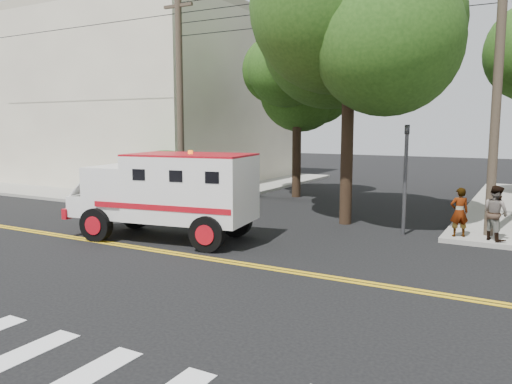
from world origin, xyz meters
The scene contains 13 objects.
ground centered at (0.00, 0.00, 0.00)m, with size 100.00×100.00×0.00m, color black.
sidewalk_nw centered at (-13.50, 13.50, 0.07)m, with size 17.00×17.00×0.15m, color gray.
building_left centered at (-15.50, 15.00, 5.15)m, with size 16.00×14.00×10.00m, color beige.
utility_pole_left centered at (-5.60, 6.00, 4.50)m, with size 0.28×0.28×9.00m, color #382D23.
utility_pole_right centered at (6.30, 6.20, 4.50)m, with size 0.28×0.28×9.00m, color #382D23.
tree_main centered at (1.94, 6.21, 7.20)m, with size 6.08×5.70×9.85m.
tree_left centered at (-2.68, 11.79, 5.73)m, with size 4.48×4.20×7.70m.
traffic_signal centered at (3.80, 5.60, 2.23)m, with size 0.15×0.18×3.60m.
accessibility_sign centered at (-6.20, 6.17, 1.37)m, with size 0.45×0.10×2.02m.
palm_planter centered at (-7.44, 6.62, 1.65)m, with size 3.52×2.63×2.36m.
armored_truck centered at (-2.51, 1.37, 1.55)m, with size 6.23×3.15×2.72m.
pedestrian_a centered at (5.50, 5.50, 0.92)m, with size 0.56×0.37×1.53m, color gray.
pedestrian_b centered at (6.51, 5.50, 0.98)m, with size 0.81×0.63×1.66m, color gray.
Camera 1 is at (7.42, -10.81, 3.56)m, focal length 35.00 mm.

